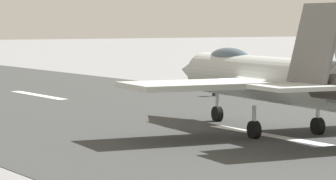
{
  "coord_description": "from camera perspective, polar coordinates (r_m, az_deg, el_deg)",
  "views": [
    {
      "loc": [
        -31.2,
        23.95,
        4.94
      ],
      "look_at": [
        -0.85,
        5.16,
        2.2
      ],
      "focal_mm": 95.32,
      "sensor_mm": 36.0,
      "label": 1
    }
  ],
  "objects": [
    {
      "name": "crew_person",
      "position": [
        59.08,
        3.05,
        0.37
      ],
      "size": [
        0.63,
        0.46,
        1.62
      ],
      "color": "#1E2338",
      "rests_on": "ground"
    },
    {
      "name": "runway_strip",
      "position": [
        39.62,
        5.73,
        -2.78
      ],
      "size": [
        240.0,
        26.0,
        0.02
      ],
      "color": "#363837",
      "rests_on": "ground"
    },
    {
      "name": "ground_plane",
      "position": [
        39.64,
        5.71,
        -2.79
      ],
      "size": [
        400.0,
        400.0,
        0.0
      ],
      "primitive_type": "plane",
      "color": "gray"
    },
    {
      "name": "fighter_jet",
      "position": [
        40.06,
        6.21,
        0.83
      ],
      "size": [
        16.6,
        14.16,
        5.67
      ],
      "color": "#B0B6B4",
      "rests_on": "ground"
    }
  ]
}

